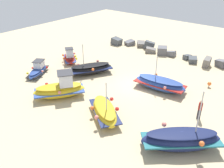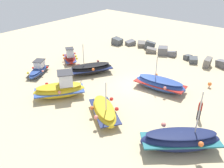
{
  "view_description": "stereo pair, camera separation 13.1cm",
  "coord_description": "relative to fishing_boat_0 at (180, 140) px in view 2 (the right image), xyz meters",
  "views": [
    {
      "loc": [
        11.66,
        -18.16,
        11.57
      ],
      "look_at": [
        -1.05,
        -2.67,
        0.9
      ],
      "focal_mm": 38.08,
      "sensor_mm": 36.0,
      "label": 1
    },
    {
      "loc": [
        11.76,
        -18.08,
        11.57
      ],
      "look_at": [
        -1.05,
        -2.67,
        0.9
      ],
      "focal_mm": 38.08,
      "sensor_mm": 36.0,
      "label": 2
    }
  ],
  "objects": [
    {
      "name": "ground_plane",
      "position": [
        -7.41,
        5.66,
        -0.76
      ],
      "size": [
        57.86,
        57.86,
        0.0
      ],
      "primitive_type": "plane",
      "color": "#C6B289"
    },
    {
      "name": "fishing_boat_0",
      "position": [
        0.0,
        0.0,
        0.0
      ],
      "size": [
        5.27,
        5.0,
        4.54
      ],
      "rotation": [
        0.0,
        0.0,
        3.87
      ],
      "color": "navy",
      "rests_on": "ground_plane"
    },
    {
      "name": "fishing_boat_1",
      "position": [
        -6.35,
        -0.54,
        -0.17
      ],
      "size": [
        4.47,
        3.72,
        3.5
      ],
      "rotation": [
        0.0,
        0.0,
        2.56
      ],
      "color": "gold",
      "rests_on": "ground_plane"
    },
    {
      "name": "fishing_boat_2",
      "position": [
        -5.19,
        6.44,
        -0.12
      ],
      "size": [
        5.3,
        2.59,
        3.4
      ],
      "rotation": [
        0.0,
        0.0,
        0.13
      ],
      "color": "#2D4C9E",
      "rests_on": "ground_plane"
    },
    {
      "name": "fishing_boat_4",
      "position": [
        -12.98,
        4.7,
        -0.14
      ],
      "size": [
        4.07,
        5.15,
        3.6
      ],
      "rotation": [
        0.0,
        0.0,
        1.04
      ],
      "color": "black",
      "rests_on": "ground_plane"
    },
    {
      "name": "fishing_boat_5",
      "position": [
        -17.41,
        5.53,
        -0.15
      ],
      "size": [
        3.37,
        2.9,
        1.93
      ],
      "rotation": [
        0.0,
        0.0,
        5.67
      ],
      "color": "maroon",
      "rests_on": "ground_plane"
    },
    {
      "name": "fishing_boat_6",
      "position": [
        -17.44,
        0.87,
        -0.26
      ],
      "size": [
        2.89,
        3.71,
        1.5
      ],
      "rotation": [
        0.0,
        0.0,
        2.1
      ],
      "color": "#2D4C9E",
      "rests_on": "ground_plane"
    },
    {
      "name": "fishing_boat_7",
      "position": [
        -11.66,
        -0.71,
        0.06
      ],
      "size": [
        4.27,
        4.88,
        2.47
      ],
      "rotation": [
        0.0,
        0.0,
        0.94
      ],
      "color": "gold",
      "rests_on": "ground_plane"
    },
    {
      "name": "person_walking",
      "position": [
        -0.31,
        4.08,
        0.25
      ],
      "size": [
        0.32,
        0.32,
        1.74
      ],
      "rotation": [
        0.0,
        0.0,
        5.21
      ],
      "color": "#2D2D38",
      "rests_on": "ground_plane"
    },
    {
      "name": "breakwater_rocks",
      "position": [
        -8.8,
        15.37,
        -0.34
      ],
      "size": [
        21.01,
        2.93,
        1.38
      ],
      "color": "#4C5156",
      "rests_on": "ground_plane"
    },
    {
      "name": "mooring_buoy_1",
      "position": [
        -1.54,
        9.99,
        -0.37
      ],
      "size": [
        0.4,
        0.4,
        0.59
      ],
      "color": "#3F3F42",
      "rests_on": "ground_plane"
    }
  ]
}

